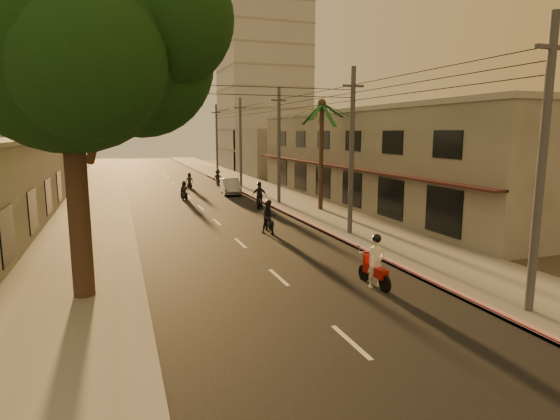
# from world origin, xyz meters

# --- Properties ---
(ground) EXTENTS (160.00, 160.00, 0.00)m
(ground) POSITION_xyz_m (0.00, 0.00, 0.00)
(ground) COLOR #383023
(ground) RESTS_ON ground
(road) EXTENTS (10.00, 140.00, 0.02)m
(road) POSITION_xyz_m (0.00, 20.00, 0.01)
(road) COLOR black
(road) RESTS_ON ground
(sidewalk_right) EXTENTS (5.00, 140.00, 0.12)m
(sidewalk_right) POSITION_xyz_m (7.50, 20.00, 0.06)
(sidewalk_right) COLOR slate
(sidewalk_right) RESTS_ON ground
(sidewalk_left) EXTENTS (5.00, 140.00, 0.12)m
(sidewalk_left) POSITION_xyz_m (-7.50, 20.00, 0.06)
(sidewalk_left) COLOR slate
(sidewalk_left) RESTS_ON ground
(curb_stripe) EXTENTS (0.20, 60.00, 0.20)m
(curb_stripe) POSITION_xyz_m (5.10, 15.00, 0.10)
(curb_stripe) COLOR red
(curb_stripe) RESTS_ON ground
(shophouse_row) EXTENTS (8.80, 34.20, 7.30)m
(shophouse_row) POSITION_xyz_m (13.95, 18.00, 3.65)
(shophouse_row) COLOR gray
(shophouse_row) RESTS_ON ground
(distant_tower) EXTENTS (12.10, 12.10, 28.00)m
(distant_tower) POSITION_xyz_m (16.00, 56.00, 14.00)
(distant_tower) COLOR #B7B5B2
(distant_tower) RESTS_ON ground
(broadleaf_tree) EXTENTS (9.60, 8.70, 12.10)m
(broadleaf_tree) POSITION_xyz_m (-6.61, 2.14, 8.48)
(broadleaf_tree) COLOR black
(broadleaf_tree) RESTS_ON ground
(palm_tree) EXTENTS (5.00, 5.00, 8.20)m
(palm_tree) POSITION_xyz_m (8.00, 16.00, 7.15)
(palm_tree) COLOR black
(palm_tree) RESTS_ON ground
(utility_poles) EXTENTS (1.20, 48.26, 9.00)m
(utility_poles) POSITION_xyz_m (6.20, 20.00, 6.54)
(utility_poles) COLOR #38383A
(utility_poles) RESTS_ON ground
(filler_right) EXTENTS (8.00, 14.00, 6.00)m
(filler_right) POSITION_xyz_m (14.00, 45.00, 3.00)
(filler_right) COLOR #9B968C
(filler_right) RESTS_ON ground
(filler_left_near) EXTENTS (8.00, 14.00, 4.40)m
(filler_left_near) POSITION_xyz_m (-14.00, 34.00, 2.20)
(filler_left_near) COLOR #9B968C
(filler_left_near) RESTS_ON ground
(filler_left_far) EXTENTS (8.00, 14.00, 7.00)m
(filler_left_far) POSITION_xyz_m (-14.00, 52.00, 3.50)
(filler_left_far) COLOR #9B968C
(filler_left_far) RESTS_ON ground
(scooter_red) EXTENTS (0.77, 2.02, 1.99)m
(scooter_red) POSITION_xyz_m (2.98, -0.18, 0.87)
(scooter_red) COLOR black
(scooter_red) RESTS_ON ground
(scooter_mid_a) EXTENTS (0.96, 1.92, 1.89)m
(scooter_mid_a) POSITION_xyz_m (2.16, 10.01, 0.85)
(scooter_mid_a) COLOR black
(scooter_mid_a) RESTS_ON ground
(scooter_mid_b) EXTENTS (1.43, 1.91, 2.00)m
(scooter_mid_b) POSITION_xyz_m (4.12, 18.47, 0.91)
(scooter_mid_b) COLOR black
(scooter_mid_b) RESTS_ON ground
(scooter_far_a) EXTENTS (0.92, 1.61, 1.60)m
(scooter_far_a) POSITION_xyz_m (-0.56, 24.85, 0.72)
(scooter_far_a) COLOR black
(scooter_far_a) RESTS_ON ground
(scooter_far_b) EXTENTS (1.14, 1.82, 1.79)m
(scooter_far_b) POSITION_xyz_m (4.20, 34.04, 0.81)
(scooter_far_b) COLOR black
(scooter_far_b) RESTS_ON ground
(parked_car) EXTENTS (2.44, 4.65, 1.43)m
(parked_car) POSITION_xyz_m (3.91, 26.92, 0.71)
(parked_car) COLOR gray
(parked_car) RESTS_ON ground
(scooter_far_c) EXTENTS (0.83, 1.64, 1.61)m
(scooter_far_c) POSITION_xyz_m (1.03, 32.70, 0.72)
(scooter_far_c) COLOR black
(scooter_far_c) RESTS_ON ground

